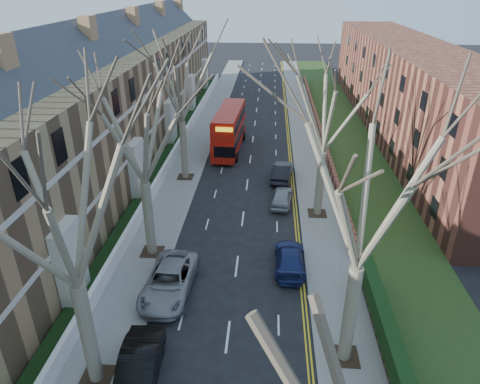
# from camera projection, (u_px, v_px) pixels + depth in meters

# --- Properties ---
(pavement_left) EXTENTS (3.00, 102.00, 0.12)m
(pavement_left) POSITION_uv_depth(u_px,v_px,m) (201.00, 137.00, 48.94)
(pavement_left) COLOR slate
(pavement_left) RESTS_ON ground
(pavement_right) EXTENTS (3.00, 102.00, 0.12)m
(pavement_right) POSITION_uv_depth(u_px,v_px,m) (306.00, 140.00, 48.19)
(pavement_right) COLOR slate
(pavement_right) RESTS_ON ground
(terrace_left) EXTENTS (9.70, 78.00, 13.60)m
(terrace_left) POSITION_uv_depth(u_px,v_px,m) (104.00, 108.00, 39.83)
(terrace_left) COLOR #92704A
(terrace_left) RESTS_ON ground
(flats_right) EXTENTS (13.97, 54.00, 10.00)m
(flats_right) POSITION_uv_depth(u_px,v_px,m) (407.00, 90.00, 48.84)
(flats_right) COLOR brown
(flats_right) RESTS_ON ground
(front_wall_left) EXTENTS (0.30, 78.00, 1.00)m
(front_wall_left) POSITION_uv_depth(u_px,v_px,m) (171.00, 159.00, 41.66)
(front_wall_left) COLOR white
(front_wall_left) RESTS_ON ground
(grass_verge_right) EXTENTS (6.00, 102.00, 0.06)m
(grass_verge_right) POSITION_uv_depth(u_px,v_px,m) (346.00, 140.00, 47.87)
(grass_verge_right) COLOR #213C16
(grass_verge_right) RESTS_ON ground
(tree_left_mid) EXTENTS (10.50, 10.50, 14.71)m
(tree_left_mid) POSITION_uv_depth(u_px,v_px,m) (57.00, 193.00, 15.24)
(tree_left_mid) COLOR #706850
(tree_left_mid) RESTS_ON ground
(tree_left_far) EXTENTS (10.15, 10.15, 14.22)m
(tree_left_far) POSITION_uv_depth(u_px,v_px,m) (138.00, 119.00, 24.30)
(tree_left_far) COLOR #706850
(tree_left_far) RESTS_ON ground
(tree_left_dist) EXTENTS (10.50, 10.50, 14.71)m
(tree_left_dist) POSITION_uv_depth(u_px,v_px,m) (179.00, 72.00, 34.86)
(tree_left_dist) COLOR #706850
(tree_left_dist) RESTS_ON ground
(tree_right_mid) EXTENTS (10.50, 10.50, 14.71)m
(tree_right_mid) POSITION_uv_depth(u_px,v_px,m) (371.00, 178.00, 16.31)
(tree_right_mid) COLOR #706850
(tree_right_mid) RESTS_ON ground
(tree_right_far) EXTENTS (10.15, 10.15, 14.22)m
(tree_right_far) POSITION_uv_depth(u_px,v_px,m) (328.00, 96.00, 28.94)
(tree_right_far) COLOR #706850
(tree_right_far) RESTS_ON ground
(double_decker_bus) EXTENTS (2.97, 10.15, 4.24)m
(double_decker_bus) POSITION_uv_depth(u_px,v_px,m) (229.00, 131.00, 44.75)
(double_decker_bus) COLOR #A4150B
(double_decker_bus) RESTS_ON ground
(car_left_mid) EXTENTS (2.01, 4.94, 1.59)m
(car_left_mid) POSITION_uv_depth(u_px,v_px,m) (139.00, 369.00, 19.04)
(car_left_mid) COLOR black
(car_left_mid) RESTS_ON ground
(car_left_far) EXTENTS (2.83, 5.77, 1.58)m
(car_left_far) POSITION_uv_depth(u_px,v_px,m) (169.00, 281.00, 24.60)
(car_left_far) COLOR gray
(car_left_far) RESTS_ON ground
(car_right_near) EXTENTS (1.90, 4.57, 1.32)m
(car_right_near) POSITION_uv_depth(u_px,v_px,m) (290.00, 259.00, 26.79)
(car_right_near) COLOR navy
(car_right_near) RESTS_ON ground
(car_right_mid) EXTENTS (2.06, 4.03, 1.31)m
(car_right_mid) POSITION_uv_depth(u_px,v_px,m) (282.00, 197.00, 34.36)
(car_right_mid) COLOR gray
(car_right_mid) RESTS_ON ground
(car_right_far) EXTENTS (2.22, 4.79, 1.52)m
(car_right_far) POSITION_uv_depth(u_px,v_px,m) (282.00, 172.00, 38.55)
(car_right_far) COLOR black
(car_right_far) RESTS_ON ground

